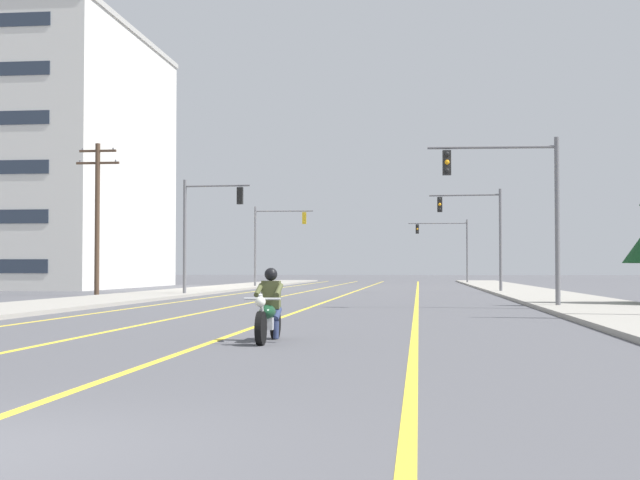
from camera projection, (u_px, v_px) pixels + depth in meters
name	position (u px, v px, depth m)	size (l,w,h in m)	color
lane_stripe_center	(349.00, 293.00, 51.60)	(0.16, 100.00, 0.01)	yellow
lane_stripe_left	(298.00, 293.00, 51.94)	(0.16, 100.00, 0.01)	yellow
lane_stripe_right	(417.00, 294.00, 51.16)	(0.16, 100.00, 0.01)	yellow
lane_stripe_far_left	(243.00, 293.00, 52.31)	(0.16, 100.00, 0.01)	yellow
sidewalk_kerb_right	(543.00, 295.00, 45.47)	(4.40, 110.00, 0.14)	#9E998E
sidewalk_kerb_left	(161.00, 294.00, 47.73)	(4.40, 110.00, 0.14)	#9E998E
motorcycle_with_rider	(269.00, 312.00, 17.38)	(0.70, 2.19, 1.46)	black
traffic_signal_near_right	(519.00, 196.00, 31.87)	(4.73, 0.52, 6.20)	slate
traffic_signal_near_left	(203.00, 220.00, 46.91)	(3.66, 0.41, 6.20)	slate
traffic_signal_mid_right	(480.00, 225.00, 52.56)	(4.28, 0.42, 6.20)	slate
traffic_signal_mid_left	(272.00, 234.00, 67.24)	(4.52, 0.43, 6.20)	slate
traffic_signal_far_right	(450.00, 241.00, 85.22)	(5.73, 0.60, 6.20)	slate
utility_pole_left_near	(97.00, 213.00, 47.09)	(2.37, 0.26, 8.15)	#4C3828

